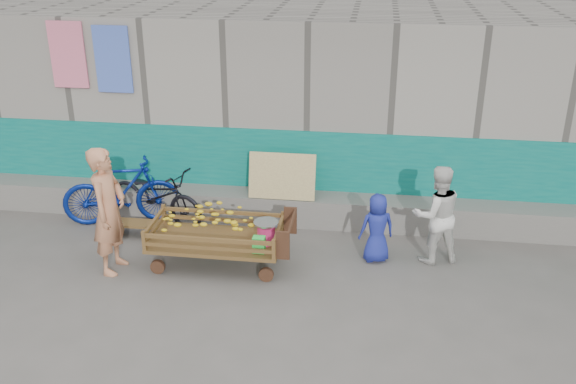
# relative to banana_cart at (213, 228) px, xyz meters

# --- Properties ---
(ground) EXTENTS (80.00, 80.00, 0.00)m
(ground) POSITION_rel_banana_cart_xyz_m (0.43, -0.87, -0.55)
(ground) COLOR #55534D
(ground) RESTS_ON ground
(building_wall) EXTENTS (12.00, 3.50, 3.00)m
(building_wall) POSITION_rel_banana_cart_xyz_m (0.43, 3.18, 0.91)
(building_wall) COLOR gray
(building_wall) RESTS_ON ground
(banana_cart) EXTENTS (1.92, 0.88, 0.82)m
(banana_cart) POSITION_rel_banana_cart_xyz_m (0.00, 0.00, 0.00)
(banana_cart) COLOR brown
(banana_cart) RESTS_ON ground
(bench) EXTENTS (0.91, 0.27, 0.23)m
(bench) POSITION_rel_banana_cart_xyz_m (-1.32, 0.67, -0.39)
(bench) COLOR brown
(bench) RESTS_ON ground
(vendor_man) EXTENTS (0.45, 0.65, 1.73)m
(vendor_man) POSITION_rel_banana_cart_xyz_m (-1.30, -0.29, 0.31)
(vendor_man) COLOR tan
(vendor_man) RESTS_ON ground
(woman) EXTENTS (0.80, 0.70, 1.39)m
(woman) POSITION_rel_banana_cart_xyz_m (2.94, 0.55, 0.14)
(woman) COLOR silver
(woman) RESTS_ON ground
(child) EXTENTS (0.55, 0.45, 0.98)m
(child) POSITION_rel_banana_cart_xyz_m (2.16, 0.44, -0.06)
(child) COLOR navy
(child) RESTS_ON ground
(bicycle_dark) EXTENTS (1.79, 1.14, 0.89)m
(bicycle_dark) POSITION_rel_banana_cart_xyz_m (-1.19, 1.18, -0.11)
(bicycle_dark) COLOR black
(bicycle_dark) RESTS_ON ground
(bicycle_blue) EXTENTS (1.85, 0.96, 1.07)m
(bicycle_blue) POSITION_rel_banana_cart_xyz_m (-1.70, 1.07, -0.02)
(bicycle_blue) COLOR navy
(bicycle_blue) RESTS_ON ground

